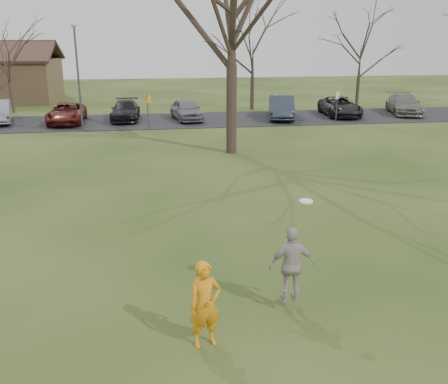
{
  "coord_description": "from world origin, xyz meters",
  "views": [
    {
      "loc": [
        -1.86,
        -8.5,
        5.51
      ],
      "look_at": [
        0.0,
        4.0,
        1.5
      ],
      "focal_mm": 39.7,
      "sensor_mm": 36.0,
      "label": 1
    }
  ],
  "objects": [
    {
      "name": "car_4",
      "position": [
        0.55,
        24.92,
        0.73
      ],
      "size": [
        2.28,
        4.26,
        1.38
      ],
      "primitive_type": "imported",
      "rotation": [
        0.0,
        0.0,
        0.17
      ],
      "color": "slate",
      "rests_on": "parking_strip"
    },
    {
      "name": "sign_white",
      "position": [
        10.0,
        22.0,
        1.45
      ],
      "size": [
        0.35,
        0.35,
        2.08
      ],
      "color": "#47474C",
      "rests_on": "ground"
    },
    {
      "name": "catching_play",
      "position": [
        0.87,
        0.38,
        1.03
      ],
      "size": [
        0.96,
        0.43,
        2.17
      ],
      "color": "#B1A49F",
      "rests_on": "ground"
    },
    {
      "name": "small_tree_row",
      "position": [
        4.38,
        30.06,
        3.89
      ],
      "size": [
        55.0,
        5.9,
        8.5
      ],
      "color": "#352821",
      "rests_on": "ground"
    },
    {
      "name": "big_tree",
      "position": [
        2.0,
        15.0,
        7.0
      ],
      "size": [
        9.0,
        9.0,
        14.0
      ],
      "primitive_type": null,
      "color": "#352821",
      "rests_on": "ground"
    },
    {
      "name": "car_7",
      "position": [
        16.43,
        25.35,
        0.74
      ],
      "size": [
        3.12,
        5.16,
        1.4
      ],
      "primitive_type": "imported",
      "rotation": [
        0.0,
        0.0,
        -0.26
      ],
      "color": "slate",
      "rests_on": "parking_strip"
    },
    {
      "name": "car_6",
      "position": [
        11.46,
        25.11,
        0.71
      ],
      "size": [
        2.57,
        4.95,
        1.33
      ],
      "primitive_type": "imported",
      "rotation": [
        0.0,
        0.0,
        -0.08
      ],
      "color": "black",
      "rests_on": "parking_strip"
    },
    {
      "name": "ground",
      "position": [
        0.0,
        0.0,
        0.0
      ],
      "size": [
        120.0,
        120.0,
        0.0
      ],
      "primitive_type": "plane",
      "color": "#1E380F",
      "rests_on": "ground"
    },
    {
      "name": "car_5",
      "position": [
        7.04,
        24.62,
        0.82
      ],
      "size": [
        2.59,
        4.95,
        1.55
      ],
      "primitive_type": "imported",
      "rotation": [
        0.0,
        0.0,
        -0.21
      ],
      "color": "#2C3442",
      "rests_on": "parking_strip"
    },
    {
      "name": "sign_yellow",
      "position": [
        -2.0,
        22.0,
        1.45
      ],
      "size": [
        0.35,
        0.35,
        2.08
      ],
      "color": "#47474C",
      "rests_on": "ground"
    },
    {
      "name": "parking_strip",
      "position": [
        0.0,
        25.0,
        0.02
      ],
      "size": [
        62.0,
        6.5,
        0.04
      ],
      "primitive_type": "cube",
      "color": "black",
      "rests_on": "ground"
    },
    {
      "name": "player_defender",
      "position": [
        -1.03,
        -0.58,
        0.83
      ],
      "size": [
        0.68,
        0.52,
        1.67
      ],
      "primitive_type": "imported",
      "rotation": [
        0.0,
        0.0,
        0.21
      ],
      "color": "orange",
      "rests_on": "ground"
    },
    {
      "name": "car_3",
      "position": [
        -3.52,
        25.54,
        0.69
      ],
      "size": [
        1.94,
        4.5,
        1.29
      ],
      "primitive_type": "imported",
      "rotation": [
        0.0,
        0.0,
        -0.03
      ],
      "color": "black",
      "rests_on": "parking_strip"
    },
    {
      "name": "car_2",
      "position": [
        -7.25,
        24.84,
        0.69
      ],
      "size": [
        2.17,
        4.67,
        1.29
      ],
      "primitive_type": "imported",
      "rotation": [
        0.0,
        0.0,
        0.01
      ],
      "color": "#5C1815",
      "rests_on": "parking_strip"
    },
    {
      "name": "lamp_post",
      "position": [
        -6.0,
        22.5,
        3.97
      ],
      "size": [
        0.34,
        0.34,
        6.27
      ],
      "color": "#47474C",
      "rests_on": "ground"
    }
  ]
}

